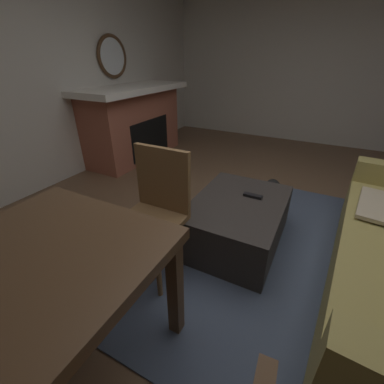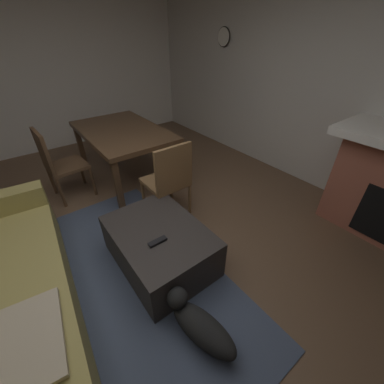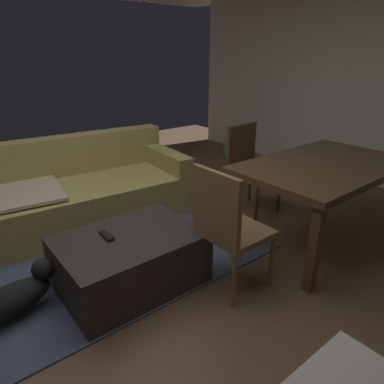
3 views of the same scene
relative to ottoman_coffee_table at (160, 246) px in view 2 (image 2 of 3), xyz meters
The scene contains 11 objects.
floor 0.30m from the ottoman_coffee_table, 88.00° to the left, with size 8.62×8.62×0.00m, color brown.
wall_back_fireplace_side 2.75m from the ottoman_coffee_table, 89.83° to the right, with size 7.58×0.12×2.54m, color beige.
wall_right_window_side 3.76m from the ottoman_coffee_table, ahead, with size 0.12×5.91×2.54m, color white.
area_rug 0.65m from the ottoman_coffee_table, 90.00° to the left, with size 2.60×2.00×0.01m, color #3D475B.
ottoman_coffee_table is the anchor object (origin of this frame).
tv_remote 0.26m from the ottoman_coffee_table, 147.19° to the left, with size 0.05×0.16×0.02m, color black.
dining_table 1.83m from the ottoman_coffee_table, 15.13° to the right, with size 1.57×0.98×0.74m.
dining_chair_north 1.78m from the ottoman_coffee_table, 13.80° to the left, with size 0.47×0.47×0.93m.
dining_chair_west 0.77m from the ottoman_coffee_table, 41.09° to the right, with size 0.44×0.44×0.93m.
small_dog 0.78m from the ottoman_coffee_table, 169.11° to the left, with size 0.60×0.31×0.30m.
wall_clock 3.46m from the ottoman_coffee_table, 52.53° to the right, with size 0.28×0.03×0.28m.
Camera 2 is at (-1.43, 0.50, 1.88)m, focal length 22.46 mm.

